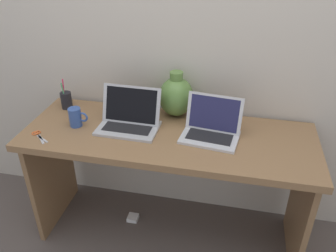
{
  "coord_description": "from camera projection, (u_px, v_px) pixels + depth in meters",
  "views": [
    {
      "loc": [
        0.34,
        -1.59,
        1.77
      ],
      "look_at": [
        0.0,
        0.0,
        0.81
      ],
      "focal_mm": 37.04,
      "sensor_mm": 36.0,
      "label": 1
    }
  ],
  "objects": [
    {
      "name": "ground_plane",
      "position": [
        168.0,
        231.0,
        2.3
      ],
      "size": [
        6.0,
        6.0,
        0.0
      ],
      "primitive_type": "plane",
      "color": "#564C47"
    },
    {
      "name": "back_wall",
      "position": [
        180.0,
        38.0,
        1.97
      ],
      "size": [
        4.4,
        0.04,
        2.4
      ],
      "primitive_type": "cube",
      "color": "beige",
      "rests_on": "ground"
    },
    {
      "name": "desk",
      "position": [
        168.0,
        157.0,
        1.99
      ],
      "size": [
        1.62,
        0.58,
        0.76
      ],
      "color": "olive",
      "rests_on": "ground"
    },
    {
      "name": "laptop_left",
      "position": [
        129.0,
        117.0,
        1.95
      ],
      "size": [
        0.34,
        0.24,
        0.22
      ],
      "color": "#B2B2B7",
      "rests_on": "desk"
    },
    {
      "name": "laptop_right",
      "position": [
        212.0,
        126.0,
        1.87
      ],
      "size": [
        0.33,
        0.26,
        0.21
      ],
      "color": "silver",
      "rests_on": "desk"
    },
    {
      "name": "green_vase",
      "position": [
        176.0,
        96.0,
        2.05
      ],
      "size": [
        0.21,
        0.21,
        0.27
      ],
      "color": "#5B843D",
      "rests_on": "desk"
    },
    {
      "name": "coffee_mug",
      "position": [
        76.0,
        117.0,
        1.96
      ],
      "size": [
        0.11,
        0.07,
        0.11
      ],
      "color": "#335199",
      "rests_on": "desk"
    },
    {
      "name": "pen_cup",
      "position": [
        66.0,
        100.0,
        2.16
      ],
      "size": [
        0.07,
        0.07,
        0.19
      ],
      "color": "black",
      "rests_on": "desk"
    },
    {
      "name": "scissors",
      "position": [
        38.0,
        135.0,
        1.9
      ],
      "size": [
        0.13,
        0.12,
        0.01
      ],
      "color": "#B7B7BC",
      "rests_on": "desk"
    },
    {
      "name": "power_brick",
      "position": [
        133.0,
        218.0,
        2.38
      ],
      "size": [
        0.07,
        0.07,
        0.03
      ],
      "primitive_type": "cube",
      "color": "white",
      "rests_on": "ground"
    }
  ]
}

